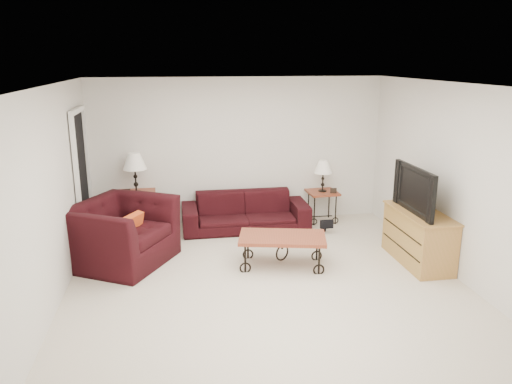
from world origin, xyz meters
TOP-DOWN VIEW (x-y plane):
  - ground at (0.00, 0.00)m, footprint 5.00×5.00m
  - wall_back at (0.00, 2.50)m, footprint 5.00×0.02m
  - wall_front at (0.00, -2.50)m, footprint 5.00×0.02m
  - wall_left at (-2.50, 0.00)m, footprint 0.02×5.00m
  - wall_right at (2.50, 0.00)m, footprint 0.02×5.00m
  - ceiling at (0.00, 0.00)m, footprint 5.00×5.00m
  - doorway at (-2.47, 1.65)m, footprint 0.08×0.94m
  - sofa at (0.04, 2.02)m, footprint 2.10×0.82m
  - side_table_left at (-1.74, 2.20)m, footprint 0.63×0.63m
  - side_table_right at (1.42, 2.20)m, footprint 0.53×0.53m
  - lamp_left at (-1.74, 2.20)m, footprint 0.39×0.39m
  - lamp_right at (1.42, 2.20)m, footprint 0.33×0.33m
  - photo_frame_left at (-1.89, 2.05)m, footprint 0.13×0.04m
  - photo_frame_right at (1.57, 2.05)m, footprint 0.11×0.03m
  - coffee_table at (0.32, 0.40)m, footprint 1.29×0.88m
  - armchair at (-1.88, 0.90)m, footprint 1.69×1.75m
  - throw_pillow at (-1.72, 0.85)m, footprint 0.29×0.40m
  - tv_stand at (2.23, 0.23)m, footprint 0.52×1.24m
  - television at (2.21, 0.23)m, footprint 0.15×1.11m
  - backpack at (1.31, 1.65)m, footprint 0.37×0.31m

SIDE VIEW (x-z plane):
  - ground at x=0.00m, z-range 0.00..0.00m
  - backpack at x=1.31m, z-range 0.00..0.42m
  - coffee_table at x=0.32m, z-range 0.00..0.44m
  - side_table_right at x=1.42m, z-range 0.00..0.55m
  - sofa at x=0.04m, z-range 0.00..0.61m
  - side_table_left at x=-1.74m, z-range 0.00..0.66m
  - tv_stand at x=2.23m, z-range 0.00..0.74m
  - armchair at x=-1.88m, z-range 0.00..0.88m
  - throw_pillow at x=-1.72m, z-range 0.32..0.72m
  - photo_frame_right at x=1.57m, z-range 0.55..0.64m
  - photo_frame_left at x=-1.89m, z-range 0.66..0.77m
  - lamp_right at x=1.42m, z-range 0.55..1.10m
  - lamp_left at x=-1.74m, z-range 0.66..1.33m
  - doorway at x=-2.47m, z-range 0.00..2.04m
  - television at x=2.21m, z-range 0.74..1.38m
  - wall_back at x=0.00m, z-range 0.00..2.50m
  - wall_front at x=0.00m, z-range 0.00..2.50m
  - wall_left at x=-2.50m, z-range 0.00..2.50m
  - wall_right at x=2.50m, z-range 0.00..2.50m
  - ceiling at x=0.00m, z-range 2.50..2.50m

